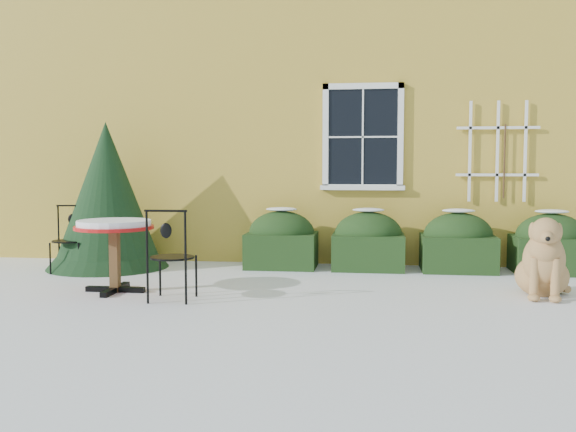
# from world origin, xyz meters

# --- Properties ---
(ground) EXTENTS (80.00, 80.00, 0.00)m
(ground) POSITION_xyz_m (0.00, 0.00, 0.00)
(ground) COLOR white
(ground) RESTS_ON ground
(house) EXTENTS (12.40, 8.40, 6.40)m
(house) POSITION_xyz_m (0.00, 7.00, 3.22)
(house) COLOR gold
(house) RESTS_ON ground
(hedge_row) EXTENTS (4.95, 0.80, 0.91)m
(hedge_row) POSITION_xyz_m (1.65, 2.55, 0.40)
(hedge_row) COLOR black
(hedge_row) RESTS_ON ground
(evergreen_shrub) EXTENTS (1.81, 1.81, 2.19)m
(evergreen_shrub) POSITION_xyz_m (-2.90, 2.20, 0.88)
(evergreen_shrub) COLOR black
(evergreen_shrub) RESTS_ON ground
(bistro_table) EXTENTS (0.95, 0.95, 0.88)m
(bistro_table) POSITION_xyz_m (-2.04, 0.38, 0.73)
(bistro_table) COLOR black
(bistro_table) RESTS_ON ground
(patio_chair_near) EXTENTS (0.50, 0.50, 1.05)m
(patio_chair_near) POSITION_xyz_m (-1.20, -0.03, 0.52)
(patio_chair_near) COLOR black
(patio_chair_near) RESTS_ON ground
(patio_chair_far) EXTENTS (0.50, 0.49, 0.96)m
(patio_chair_far) POSITION_xyz_m (-3.30, 1.76, 0.48)
(patio_chair_far) COLOR black
(patio_chair_far) RESTS_ON ground
(dog) EXTENTS (0.72, 1.05, 0.97)m
(dog) POSITION_xyz_m (3.03, 0.72, 0.39)
(dog) COLOR tan
(dog) RESTS_ON ground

